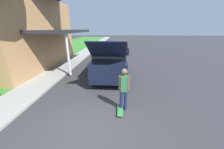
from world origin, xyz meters
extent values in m
plane|color=#333335|center=(0.00, 0.00, 0.00)|extent=(120.00, 120.00, 0.00)
cube|color=#387F2D|center=(-8.00, 6.00, 0.04)|extent=(10.00, 80.00, 0.08)
cube|color=#9E9E99|center=(-3.60, 6.00, 0.05)|extent=(1.80, 80.00, 0.10)
cube|color=tan|center=(-8.54, 6.83, 2.73)|extent=(8.12, 8.94, 5.30)
cube|color=#28282D|center=(-3.38, 6.83, 2.88)|extent=(2.60, 6.25, 0.20)
cylinder|color=silver|center=(-2.28, 4.59, 1.43)|extent=(0.16, 0.16, 2.70)
cube|color=black|center=(0.47, 4.96, 0.90)|extent=(1.96, 4.99, 1.08)
cube|color=black|center=(0.47, 5.09, 1.71)|extent=(1.80, 3.89, 0.55)
cylinder|color=black|center=(-0.47, 6.51, 0.36)|extent=(0.24, 0.72, 0.72)
cylinder|color=black|center=(1.41, 6.51, 0.36)|extent=(0.24, 0.72, 0.72)
cylinder|color=black|center=(-0.47, 3.42, 0.36)|extent=(0.24, 0.72, 0.72)
cylinder|color=black|center=(1.41, 3.42, 0.36)|extent=(0.24, 0.72, 0.72)
cube|color=black|center=(0.47, 2.42, 2.17)|extent=(1.73, 1.22, 0.87)
cube|color=black|center=(1.21, 13.76, 0.53)|extent=(1.83, 4.14, 0.72)
cube|color=black|center=(1.21, 13.66, 1.13)|extent=(1.61, 2.15, 0.47)
cylinder|color=black|center=(0.33, 15.01, 0.34)|extent=(0.20, 0.68, 0.68)
cylinder|color=black|center=(2.10, 15.01, 0.34)|extent=(0.20, 0.68, 0.68)
cylinder|color=black|center=(0.33, 12.52, 0.34)|extent=(0.20, 0.68, 0.68)
cylinder|color=black|center=(2.10, 12.52, 0.34)|extent=(0.20, 0.68, 0.68)
cylinder|color=#192347|center=(1.14, 1.04, 0.41)|extent=(0.13, 0.13, 0.82)
cylinder|color=#192347|center=(1.31, 1.04, 0.41)|extent=(0.13, 0.13, 0.82)
cube|color=#337042|center=(1.23, 1.04, 1.14)|extent=(0.25, 0.20, 0.63)
sphere|color=brown|center=(1.23, 1.04, 1.61)|extent=(0.23, 0.23, 0.23)
cylinder|color=brown|center=(1.07, 1.04, 1.17)|extent=(0.09, 0.09, 0.56)
cylinder|color=brown|center=(1.39, 1.04, 1.17)|extent=(0.09, 0.09, 0.56)
cube|color=#337F3D|center=(1.11, 0.87, 0.09)|extent=(0.21, 0.80, 0.02)
cylinder|color=silver|center=(1.01, 1.12, 0.03)|extent=(0.03, 0.06, 0.06)
cylinder|color=silver|center=(1.20, 1.12, 0.03)|extent=(0.03, 0.06, 0.06)
cylinder|color=silver|center=(1.01, 0.62, 0.03)|extent=(0.03, 0.06, 0.06)
cylinder|color=silver|center=(1.20, 0.62, 0.03)|extent=(0.03, 0.06, 0.06)
camera|label=1|loc=(1.03, -3.24, 3.07)|focal=20.00mm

